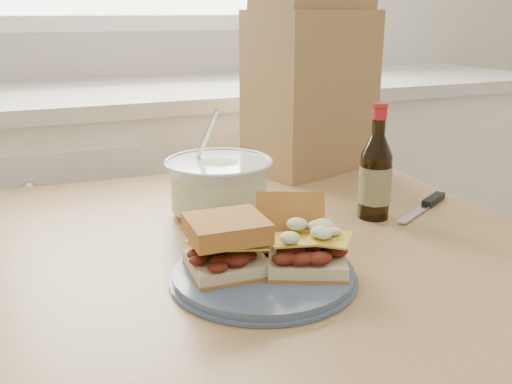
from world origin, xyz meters
name	(u,v)px	position (x,y,z in m)	size (l,w,h in m)	color
cabinet_run	(193,224)	(0.00, 1.70, 0.47)	(2.50, 0.64, 0.94)	white
dining_table	(263,301)	(-0.14, 0.78, 0.67)	(0.99, 0.99, 0.78)	#A6844E
plate	(263,274)	(-0.20, 0.65, 0.79)	(0.27, 0.27, 0.02)	#465772
sandwich_left	(227,244)	(-0.25, 0.67, 0.84)	(0.11, 0.10, 0.08)	beige
sandwich_right	(301,242)	(-0.14, 0.65, 0.83)	(0.15, 0.19, 0.10)	beige
coleslaw_bowl	(219,187)	(-0.17, 0.94, 0.84)	(0.21, 0.21, 0.21)	silver
beer_bottle	(375,176)	(0.10, 0.81, 0.87)	(0.06, 0.06, 0.22)	black
knife	(429,203)	(0.24, 0.82, 0.79)	(0.18, 0.11, 0.01)	silver
paper_bag	(311,92)	(0.15, 1.18, 0.97)	(0.29, 0.19, 0.38)	olive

